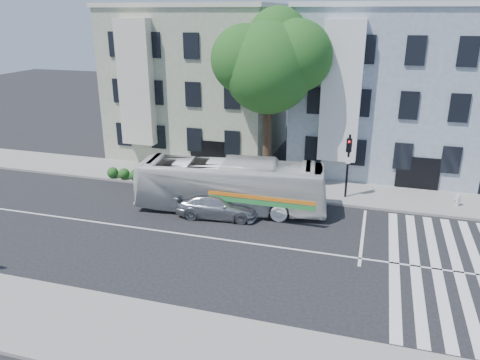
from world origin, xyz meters
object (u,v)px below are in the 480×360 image
at_px(bus, 231,185).
at_px(fire_hydrant, 458,200).
at_px(sedan, 218,205).
at_px(traffic_signal, 348,159).

distance_m(bus, fire_hydrant, 13.10).
relative_size(sedan, fire_hydrant, 6.10).
distance_m(traffic_signal, fire_hydrant, 6.65).
relative_size(bus, sedan, 2.35).
height_order(traffic_signal, fire_hydrant, traffic_signal).
height_order(bus, fire_hydrant, bus).
xyz_separation_m(bus, sedan, (-0.42, -1.07, -0.83)).
relative_size(bus, traffic_signal, 2.67).
height_order(sedan, traffic_signal, traffic_signal).
bearing_deg(fire_hydrant, bus, -162.29).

